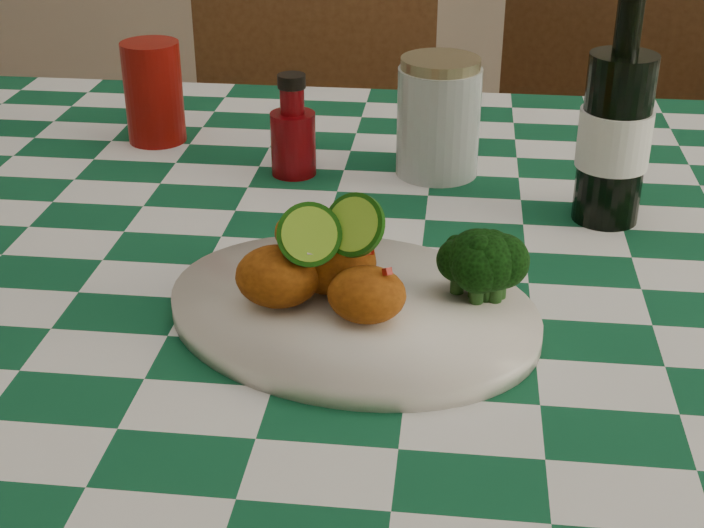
# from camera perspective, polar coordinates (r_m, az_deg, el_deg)

# --- Properties ---
(plate) EXTENTS (0.40, 0.35, 0.02)m
(plate) POSITION_cam_1_polar(r_m,az_deg,el_deg) (0.85, 0.00, -2.77)
(plate) COLOR silver
(plate) RESTS_ON dining_table
(fried_chicken_pile) EXTENTS (0.14, 0.10, 0.09)m
(fried_chicken_pile) POSITION_cam_1_polar(r_m,az_deg,el_deg) (0.82, -0.83, 0.46)
(fried_chicken_pile) COLOR #A5510F
(fried_chicken_pile) RESTS_ON plate
(broccoli_side) EXTENTS (0.08, 0.08, 0.06)m
(broccoli_side) POSITION_cam_1_polar(r_m,az_deg,el_deg) (0.83, 7.13, -0.42)
(broccoli_side) COLOR black
(broccoli_side) RESTS_ON plate
(red_tumbler) EXTENTS (0.09, 0.09, 0.13)m
(red_tumbler) POSITION_cam_1_polar(r_m,az_deg,el_deg) (1.27, -11.47, 9.76)
(red_tumbler) COLOR maroon
(red_tumbler) RESTS_ON dining_table
(ketchup_bottle) EXTENTS (0.06, 0.06, 0.12)m
(ketchup_bottle) POSITION_cam_1_polar(r_m,az_deg,el_deg) (1.14, -3.47, 8.06)
(ketchup_bottle) COLOR #670509
(ketchup_bottle) RESTS_ON dining_table
(mason_jar) EXTENTS (0.09, 0.09, 0.14)m
(mason_jar) POSITION_cam_1_polar(r_m,az_deg,el_deg) (1.14, 5.05, 8.52)
(mason_jar) COLOR #B2BCBA
(mason_jar) RESTS_ON dining_table
(beer_bottle) EXTENTS (0.08, 0.08, 0.25)m
(beer_bottle) POSITION_cam_1_polar(r_m,az_deg,el_deg) (1.03, 15.23, 8.83)
(beer_bottle) COLOR black
(beer_bottle) RESTS_ON dining_table
(wooden_chair_left) EXTENTS (0.48, 0.50, 0.96)m
(wooden_chair_left) POSITION_cam_1_polar(r_m,az_deg,el_deg) (1.74, -2.37, 2.17)
(wooden_chair_left) COLOR #472814
(wooden_chair_left) RESTS_ON ground
(wooden_chair_right) EXTENTS (0.56, 0.57, 0.92)m
(wooden_chair_right) POSITION_cam_1_polar(r_m,az_deg,el_deg) (1.79, 12.38, 1.51)
(wooden_chair_right) COLOR #472814
(wooden_chair_right) RESTS_ON ground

